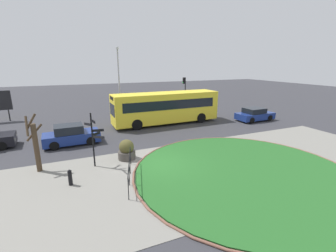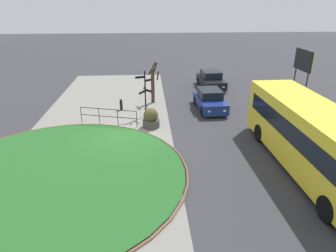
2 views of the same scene
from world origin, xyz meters
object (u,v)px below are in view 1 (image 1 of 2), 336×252
at_px(car_trailing, 71,135).
at_px(lamppost_tall, 119,80).
at_px(planter_near_signpost, 127,150).
at_px(signpost_directional, 94,136).
at_px(bollard_foreground, 70,177).
at_px(traffic_light_near, 184,86).
at_px(bus_yellow, 166,107).
at_px(street_tree_bare, 35,144).
at_px(car_far_lane, 255,115).

bearing_deg(car_trailing, lamppost_tall, 55.29).
bearing_deg(planter_near_signpost, signpost_directional, -169.88).
bearing_deg(bollard_foreground, traffic_light_near, 47.06).
xyz_separation_m(bollard_foreground, traffic_light_near, (14.01, 15.05, 2.61)).
distance_m(bollard_foreground, bus_yellow, 13.30).
height_order(car_trailing, traffic_light_near, traffic_light_near).
xyz_separation_m(bus_yellow, street_tree_bare, (-10.77, -7.13, -0.07)).
relative_size(car_trailing, street_tree_bare, 1.24).
distance_m(car_trailing, traffic_light_near, 16.36).
bearing_deg(traffic_light_near, street_tree_bare, 29.38).
distance_m(signpost_directional, lamppost_tall, 14.58).
xyz_separation_m(car_trailing, traffic_light_near, (13.79, 8.49, 2.34)).
relative_size(car_far_lane, planter_near_signpost, 3.15).
relative_size(bus_yellow, lamppost_tall, 1.40).
relative_size(bus_yellow, car_trailing, 2.64).
height_order(signpost_directional, car_far_lane, signpost_directional).
bearing_deg(street_tree_bare, car_far_lane, 12.94).
bearing_deg(car_far_lane, street_tree_bare, -168.67).
xyz_separation_m(bollard_foreground, bus_yellow, (9.17, 9.56, 1.24)).
distance_m(traffic_light_near, street_tree_bare, 20.13).
height_order(car_far_lane, traffic_light_near, traffic_light_near).
bearing_deg(signpost_directional, bus_yellow, 45.06).
bearing_deg(bus_yellow, signpost_directional, 44.19).
bearing_deg(lamppost_tall, signpost_directional, -107.83).
distance_m(signpost_directional, car_trailing, 5.05).
distance_m(bus_yellow, car_trailing, 9.48).
bearing_deg(signpost_directional, bollard_foreground, -128.37).
bearing_deg(car_far_lane, planter_near_signpost, -163.61).
xyz_separation_m(planter_near_signpost, street_tree_bare, (-4.96, 0.28, 1.02)).
bearing_deg(bollard_foreground, lamppost_tall, 69.38).
xyz_separation_m(traffic_light_near, planter_near_signpost, (-10.65, -12.90, -2.46)).
xyz_separation_m(bollard_foreground, car_far_lane, (18.27, 6.99, 0.21)).
relative_size(bus_yellow, street_tree_bare, 3.27).
xyz_separation_m(traffic_light_near, street_tree_bare, (-15.61, -12.63, -1.44)).
relative_size(bollard_foreground, lamppost_tall, 0.11).
bearing_deg(bollard_foreground, car_far_lane, 20.95).
height_order(signpost_directional, car_trailing, signpost_directional).
xyz_separation_m(car_trailing, lamppost_tall, (5.62, 8.95, 3.40)).
relative_size(lamppost_tall, planter_near_signpost, 5.90).
xyz_separation_m(car_trailing, street_tree_bare, (-1.83, -4.14, 0.91)).
height_order(bollard_foreground, car_trailing, car_trailing).
bearing_deg(signpost_directional, planter_near_signpost, 10.12).
bearing_deg(bus_yellow, lamppost_tall, -61.71).
distance_m(signpost_directional, planter_near_signpost, 2.34).
height_order(car_far_lane, lamppost_tall, lamppost_tall).
xyz_separation_m(bollard_foreground, planter_near_signpost, (3.36, 2.15, 0.15)).
height_order(signpost_directional, traffic_light_near, traffic_light_near).
height_order(traffic_light_near, lamppost_tall, lamppost_tall).
bearing_deg(car_far_lane, car_trailing, 179.75).
bearing_deg(signpost_directional, car_far_lane, 17.13).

